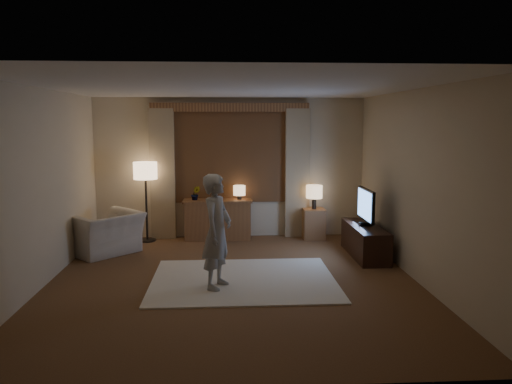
{
  "coord_description": "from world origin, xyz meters",
  "views": [
    {
      "loc": [
        -0.09,
        -6.56,
        2.16
      ],
      "look_at": [
        0.35,
        0.6,
        1.15
      ],
      "focal_mm": 35.0,
      "sensor_mm": 36.0,
      "label": 1
    }
  ],
  "objects": [
    {
      "name": "plant",
      "position": [
        -0.64,
        2.5,
        0.85
      ],
      "size": [
        0.17,
        0.13,
        0.3
      ],
      "primitive_type": "imported",
      "color": "#999999",
      "rests_on": "sideboard"
    },
    {
      "name": "picture_frame",
      "position": [
        -0.24,
        2.5,
        0.8
      ],
      "size": [
        0.16,
        0.02,
        0.2
      ],
      "primitive_type": "cube",
      "color": "brown",
      "rests_on": "sideboard"
    },
    {
      "name": "person",
      "position": [
        -0.21,
        -0.27,
        0.76
      ],
      "size": [
        0.53,
        0.63,
        1.49
      ],
      "primitive_type": "imported",
      "rotation": [
        0.0,
        0.0,
        1.19
      ],
      "color": "#B3ACA5",
      "rests_on": "rug"
    },
    {
      "name": "table_lamp_sideboard",
      "position": [
        0.16,
        2.5,
        0.9
      ],
      "size": [
        0.22,
        0.22,
        0.3
      ],
      "color": "black",
      "rests_on": "sideboard"
    },
    {
      "name": "tv",
      "position": [
        2.15,
        1.18,
        0.83
      ],
      "size": [
        0.2,
        0.83,
        0.6
      ],
      "color": "black",
      "rests_on": "tv_stand"
    },
    {
      "name": "armchair",
      "position": [
        -2.08,
        1.6,
        0.34
      ],
      "size": [
        1.39,
        1.39,
        0.68
      ],
      "primitive_type": "imported",
      "rotation": [
        0.0,
        0.0,
        -2.35
      ],
      "color": "beige",
      "rests_on": "floor"
    },
    {
      "name": "room",
      "position": [
        0.0,
        0.5,
        1.33
      ],
      "size": [
        5.04,
        5.54,
        2.64
      ],
      "color": "brown",
      "rests_on": "ground"
    },
    {
      "name": "rug",
      "position": [
        0.14,
        0.03,
        0.01
      ],
      "size": [
        2.5,
        2.0,
        0.02
      ],
      "primitive_type": "cube",
      "color": "beige",
      "rests_on": "floor"
    },
    {
      "name": "floor_lamp",
      "position": [
        -1.53,
        2.43,
        1.21
      ],
      "size": [
        0.42,
        0.42,
        1.44
      ],
      "color": "black",
      "rests_on": "floor"
    },
    {
      "name": "tv_stand",
      "position": [
        2.15,
        1.18,
        0.25
      ],
      "size": [
        0.45,
        1.4,
        0.5
      ],
      "primitive_type": "cube",
      "color": "black",
      "rests_on": "floor"
    },
    {
      "name": "side_table",
      "position": [
        1.54,
        2.45,
        0.28
      ],
      "size": [
        0.4,
        0.4,
        0.56
      ],
      "primitive_type": "cube",
      "color": "brown",
      "rests_on": "floor"
    },
    {
      "name": "table_lamp_side",
      "position": [
        1.54,
        2.45,
        0.87
      ],
      "size": [
        0.3,
        0.3,
        0.44
      ],
      "color": "black",
      "rests_on": "side_table"
    },
    {
      "name": "sideboard",
      "position": [
        -0.24,
        2.5,
        0.35
      ],
      "size": [
        1.2,
        0.4,
        0.7
      ],
      "primitive_type": "cube",
      "color": "brown",
      "rests_on": "floor"
    }
  ]
}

